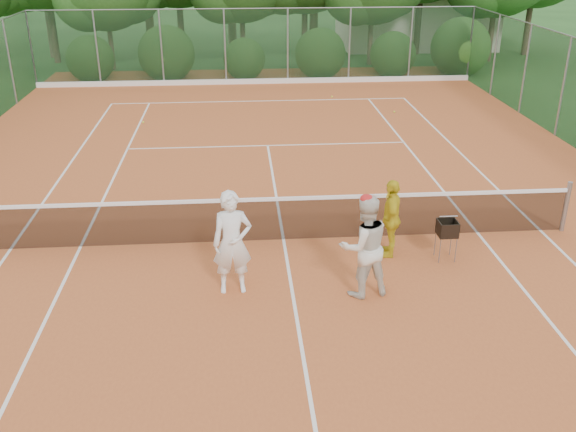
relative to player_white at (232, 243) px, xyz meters
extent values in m
plane|color=#204A1A|center=(1.02, 1.92, -0.95)|extent=(120.00, 120.00, 0.00)
cube|color=#BA5B2B|center=(1.02, 1.92, -0.94)|extent=(18.00, 36.00, 0.02)
cube|color=beige|center=(10.02, 25.92, 0.55)|extent=(8.00, 5.00, 3.00)
cylinder|color=gray|center=(6.96, 1.92, -0.38)|extent=(0.10, 0.10, 1.10)
cube|color=black|center=(1.02, 1.92, -0.47)|extent=(11.87, 0.03, 0.86)
cube|color=white|center=(1.02, 1.92, -0.01)|extent=(11.87, 0.04, 0.07)
imported|color=white|center=(0.00, 0.00, 0.00)|extent=(0.71, 0.49, 1.87)
imported|color=silver|center=(2.24, -0.29, -0.01)|extent=(1.02, 0.87, 1.84)
ellipsoid|color=red|center=(2.24, -0.29, 0.87)|extent=(0.22, 0.22, 0.14)
imported|color=gold|center=(3.05, 1.14, -0.15)|extent=(0.58, 0.98, 1.56)
cylinder|color=gray|center=(3.92, 0.71, -0.68)|extent=(0.02, 0.02, 0.51)
cylinder|color=gray|center=(4.24, 1.03, -0.68)|extent=(0.02, 0.02, 0.51)
cube|color=black|center=(4.08, 0.87, -0.28)|extent=(0.35, 0.35, 0.29)
sphere|color=#B7D932|center=(-2.97, 11.08, -0.90)|extent=(0.07, 0.07, 0.07)
sphere|color=#DEEB36|center=(3.79, 14.16, -0.90)|extent=(0.07, 0.07, 0.07)
sphere|color=#B3CA2F|center=(5.65, 11.74, -0.90)|extent=(0.07, 0.07, 0.07)
cube|color=white|center=(1.02, 13.81, -0.93)|extent=(11.03, 0.06, 0.01)
cube|color=white|center=(-4.46, 1.92, -0.93)|extent=(0.06, 23.77, 0.01)
cube|color=white|center=(6.51, 1.92, -0.93)|extent=(0.06, 23.77, 0.01)
cube|color=white|center=(-3.09, 1.92, -0.93)|extent=(0.06, 23.77, 0.01)
cube|color=white|center=(5.13, 1.92, -0.93)|extent=(0.06, 23.77, 0.01)
cube|color=white|center=(1.02, 8.32, -0.93)|extent=(8.23, 0.06, 0.01)
cube|color=white|center=(1.02, 1.92, -0.93)|extent=(0.06, 12.80, 0.01)
cube|color=#19381E|center=(1.02, 16.92, 0.57)|extent=(18.00, 0.02, 3.00)
cylinder|color=gray|center=(-7.98, 16.92, 0.57)|extent=(0.07, 0.07, 3.00)
cylinder|color=gray|center=(10.02, 16.92, 0.57)|extent=(0.07, 0.07, 3.00)
cylinder|color=gray|center=(-7.98, 16.92, 0.57)|extent=(0.07, 0.07, 3.00)
cylinder|color=gray|center=(10.02, 16.92, 0.57)|extent=(0.07, 0.07, 3.00)
cylinder|color=brown|center=(-8.48, 22.42, 1.25)|extent=(0.30, 0.30, 4.40)
cylinder|color=brown|center=(-5.48, 20.42, 0.65)|extent=(0.22, 0.22, 3.20)
cylinder|color=brown|center=(-2.48, 22.92, 1.30)|extent=(0.31, 0.31, 4.50)
cylinder|color=brown|center=(0.52, 21.42, 0.80)|extent=(0.24, 0.24, 3.50)
cylinder|color=brown|center=(3.52, 21.92, 1.10)|extent=(0.28, 0.28, 4.10)
cylinder|color=brown|center=(6.52, 20.72, 0.75)|extent=(0.23, 0.23, 3.40)
cylinder|color=brown|center=(9.52, 23.42, 1.37)|extent=(0.32, 0.32, 4.65)
cylinder|color=brown|center=(12.52, 21.12, 0.95)|extent=(0.26, 0.26, 3.80)
cylinder|color=brown|center=(15.02, 22.72, 1.17)|extent=(0.29, 0.29, 4.25)
camera|label=1|loc=(0.17, -9.91, 4.89)|focal=40.00mm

